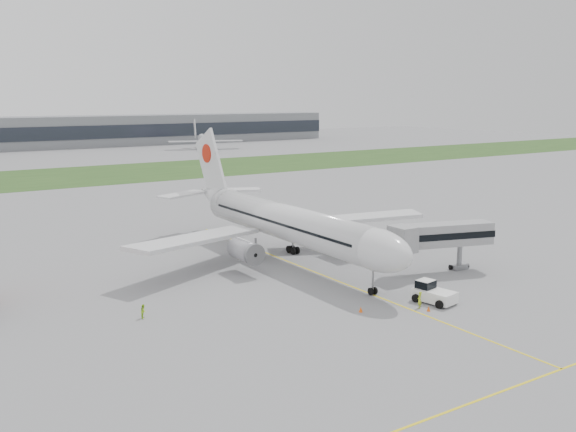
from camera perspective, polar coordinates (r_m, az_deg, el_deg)
ground at (r=88.45m, az=1.21°, el=-4.53°), size 600.00×600.00×0.00m
apron_markings at (r=84.51m, az=3.12°, el=-5.27°), size 70.00×70.00×0.04m
grass_strip at (r=197.92m, az=-18.72°, el=3.37°), size 600.00×50.00×0.02m
terminal_building at (r=304.72m, az=-24.01°, el=6.70°), size 320.00×22.30×14.00m
airliner at (r=91.13m, az=-0.50°, el=-0.42°), size 48.13×53.95×17.88m
pushback_tug at (r=75.29m, az=12.69°, el=-6.66°), size 3.90×5.09×2.39m
jet_bridge at (r=86.71m, az=13.14°, el=-1.73°), size 14.74×6.88×6.75m
safety_cone_left at (r=70.82m, az=6.49°, el=-8.26°), size 0.43×0.43×0.60m
safety_cone_right at (r=72.34m, az=12.39°, el=-8.05°), size 0.40×0.40×0.56m
ground_crew_near at (r=72.96m, az=11.61°, el=-7.31°), size 0.81×0.72×1.88m
ground_crew_far at (r=70.14m, az=-12.72°, el=-8.25°), size 0.86×0.92×1.51m
distant_aircraft_right at (r=285.23m, az=-7.32°, el=5.91°), size 39.73×37.36×12.34m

